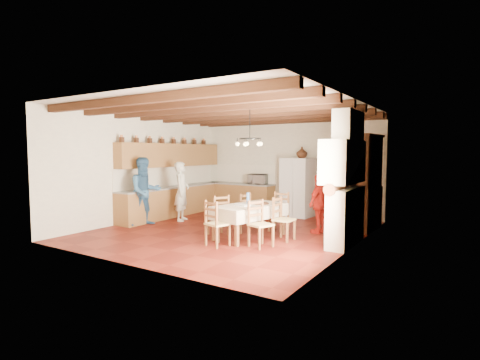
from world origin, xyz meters
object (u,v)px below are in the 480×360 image
object	(u,v)px
chair_end_near	(217,223)
microwave	(258,179)
refrigerator	(298,187)
chair_right_far	(284,219)
chair_right_near	(261,224)
chair_end_far	(279,212)
chair_left_near	(218,215)
person_man	(182,191)
hutch	(365,182)
person_woman_red	(320,203)
person_woman_blue	(145,191)
dining_table	(250,208)
chair_left_far	(240,212)

from	to	relation	value
chair_end_near	microwave	bearing A→B (deg)	-55.98
refrigerator	chair_right_far	size ratio (longest dim) A/B	1.84
chair_end_near	chair_right_near	bearing A→B (deg)	-138.34
chair_end_far	microwave	xyz separation A→B (m)	(-1.91, 2.31, 0.58)
chair_left_near	chair_right_far	world-z (taller)	same
chair_end_near	person_man	xyz separation A→B (m)	(-2.52, 1.77, 0.36)
chair_right_far	chair_end_near	distance (m)	1.52
chair_end_far	microwave	distance (m)	3.05
hutch	chair_end_far	size ratio (longest dim) A/B	2.48
person_man	microwave	xyz separation A→B (m)	(1.04, 2.52, 0.23)
person_man	person_woman_red	bearing A→B (deg)	-106.39
chair_right_far	person_woman_blue	world-z (taller)	person_woman_blue
dining_table	chair_left_far	bearing A→B (deg)	141.30
refrigerator	person_woman_blue	size ratio (longest dim) A/B	0.98
chair_left_far	chair_right_far	xyz separation A→B (m)	(1.31, -0.24, 0.00)
chair_right_near	chair_right_far	size ratio (longest dim) A/B	1.00
chair_right_far	chair_end_near	xyz separation A→B (m)	(-0.96, -1.18, 0.00)
microwave	person_woman_blue	bearing A→B (deg)	-124.74
chair_left_far	person_man	distance (m)	2.22
refrigerator	microwave	distance (m)	1.46
chair_left_near	chair_right_near	xyz separation A→B (m)	(1.37, -0.41, 0.00)
chair_end_far	person_woman_red	xyz separation A→B (m)	(0.93, 0.32, 0.24)
dining_table	chair_end_far	size ratio (longest dim) A/B	1.95
hutch	microwave	size ratio (longest dim) A/B	4.02
chair_right_near	person_man	distance (m)	3.61
chair_left_near	person_man	xyz separation A→B (m)	(-1.95, 0.95, 0.36)
refrigerator	person_woman_blue	xyz separation A→B (m)	(-2.87, -3.46, 0.02)
person_woman_blue	dining_table	bearing A→B (deg)	-64.93
chair_end_near	chair_right_far	bearing A→B (deg)	-114.22
chair_right_far	microwave	size ratio (longest dim) A/B	1.62
chair_left_near	chair_left_far	bearing A→B (deg)	-173.31
dining_table	chair_end_far	world-z (taller)	chair_end_far
chair_right_near	chair_right_far	world-z (taller)	same
chair_left_near	chair_end_near	distance (m)	1.00
chair_end_near	person_woman_red	bearing A→B (deg)	-105.59
refrigerator	microwave	size ratio (longest dim) A/B	2.98
refrigerator	chair_right_near	size ratio (longest dim) A/B	1.84
person_man	microwave	size ratio (longest dim) A/B	2.82
chair_left_near	person_man	world-z (taller)	person_man
refrigerator	chair_end_near	xyz separation A→B (m)	(0.03, -4.21, -0.40)
chair_left_near	chair_end_far	world-z (taller)	same
refrigerator	chair_right_far	distance (m)	3.22
person_woman_blue	chair_end_far	bearing A→B (deg)	-49.11
hutch	chair_right_near	bearing A→B (deg)	-111.68
hutch	person_woman_red	bearing A→B (deg)	-125.27
chair_end_far	person_woman_blue	bearing A→B (deg)	-161.41
chair_left_near	person_man	bearing A→B (deg)	-89.29
hutch	person_woman_red	distance (m)	1.37
person_woman_blue	person_woman_red	world-z (taller)	person_woman_blue
dining_table	chair_right_near	distance (m)	0.87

